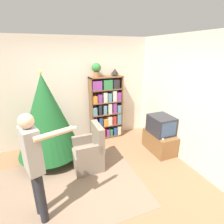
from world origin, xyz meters
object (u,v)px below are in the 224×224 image
(television, at_px, (161,125))
(table_lamp, at_px, (115,72))
(standing_person, at_px, (34,161))
(potted_plant, at_px, (96,69))
(armchair, at_px, (89,153))
(bookshelf, at_px, (106,108))
(christmas_tree, at_px, (46,115))

(television, bearing_deg, table_lamp, 121.16)
(television, relative_size, table_lamp, 2.81)
(standing_person, bearing_deg, table_lamp, 117.65)
(television, xyz_separation_m, table_lamp, (-0.68, 1.13, 1.10))
(television, bearing_deg, potted_plant, 135.69)
(armchair, relative_size, table_lamp, 4.60)
(armchair, relative_size, potted_plant, 2.80)
(bookshelf, relative_size, standing_person, 1.04)
(potted_plant, xyz_separation_m, table_lamp, (0.48, -0.00, -0.09))
(christmas_tree, distance_m, table_lamp, 1.96)
(television, xyz_separation_m, christmas_tree, (-2.41, 0.55, 0.37))
(standing_person, height_order, potted_plant, potted_plant)
(bookshelf, xyz_separation_m, standing_person, (-1.70, -1.98, 0.12))
(bookshelf, relative_size, television, 2.96)
(television, height_order, table_lamp, table_lamp)
(television, relative_size, potted_plant, 1.71)
(bookshelf, bearing_deg, table_lamp, 1.43)
(television, distance_m, table_lamp, 1.72)
(armchair, relative_size, standing_person, 0.57)
(armchair, bearing_deg, bookshelf, 145.35)
(christmas_tree, relative_size, armchair, 2.11)
(television, xyz_separation_m, standing_person, (-2.62, -0.86, 0.28))
(bookshelf, xyz_separation_m, potted_plant, (-0.24, 0.01, 1.03))
(television, relative_size, standing_person, 0.35)
(armchair, height_order, potted_plant, potted_plant)
(bookshelf, relative_size, potted_plant, 5.06)
(television, relative_size, christmas_tree, 0.29)
(potted_plant, bearing_deg, bookshelf, -1.39)
(table_lamp, bearing_deg, standing_person, -134.18)
(television, bearing_deg, armchair, 179.88)
(table_lamp, bearing_deg, christmas_tree, -161.37)
(christmas_tree, height_order, potted_plant, potted_plant)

